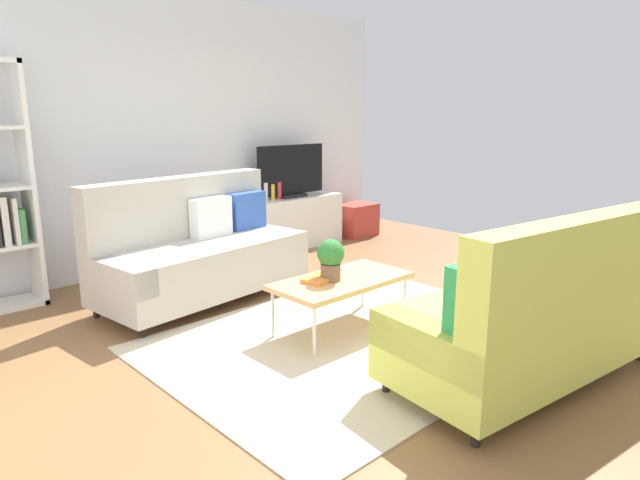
% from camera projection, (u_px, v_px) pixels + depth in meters
% --- Properties ---
extents(ground_plane, '(7.68, 7.68, 0.00)m').
position_uv_depth(ground_plane, '(342.00, 337.00, 4.24)').
color(ground_plane, brown).
extents(wall_far, '(6.40, 0.12, 2.90)m').
position_uv_depth(wall_far, '(155.00, 133.00, 5.90)').
color(wall_far, silver).
rests_on(wall_far, ground_plane).
extents(area_rug, '(2.90, 2.20, 0.01)m').
position_uv_depth(area_rug, '(355.00, 338.00, 4.21)').
color(area_rug, beige).
rests_on(area_rug, ground_plane).
extents(couch_beige, '(1.99, 1.06, 1.10)m').
position_uv_depth(couch_beige, '(200.00, 251.00, 5.03)').
color(couch_beige, '#B2ADA3').
rests_on(couch_beige, ground_plane).
extents(couch_green, '(1.99, 1.08, 1.10)m').
position_uv_depth(couch_green, '(534.00, 315.00, 3.46)').
color(couch_green, '#C1CC51').
rests_on(couch_green, ground_plane).
extents(coffee_table, '(1.10, 0.56, 0.42)m').
position_uv_depth(coffee_table, '(342.00, 282.00, 4.30)').
color(coffee_table, tan).
rests_on(coffee_table, ground_plane).
extents(tv_console, '(1.40, 0.44, 0.64)m').
position_uv_depth(tv_console, '(291.00, 222.00, 6.96)').
color(tv_console, silver).
rests_on(tv_console, ground_plane).
extents(tv, '(1.00, 0.20, 0.64)m').
position_uv_depth(tv, '(291.00, 172.00, 6.81)').
color(tv, black).
rests_on(tv, tv_console).
extents(storage_trunk, '(0.52, 0.40, 0.44)m').
position_uv_depth(storage_trunk, '(356.00, 220.00, 7.65)').
color(storage_trunk, '#B2382D').
rests_on(storage_trunk, ground_plane).
extents(potted_plant, '(0.21, 0.21, 0.32)m').
position_uv_depth(potted_plant, '(331.00, 258.00, 4.20)').
color(potted_plant, brown).
rests_on(potted_plant, coffee_table).
extents(table_book_0, '(0.27, 0.23, 0.03)m').
position_uv_depth(table_book_0, '(319.00, 279.00, 4.22)').
color(table_book_0, orange).
rests_on(table_book_0, coffee_table).
extents(vase_0, '(0.10, 0.10, 0.13)m').
position_uv_depth(vase_0, '(250.00, 196.00, 6.52)').
color(vase_0, silver).
rests_on(vase_0, tv_console).
extents(bottle_0, '(0.06, 0.06, 0.22)m').
position_uv_depth(bottle_0, '(265.00, 192.00, 6.56)').
color(bottle_0, silver).
rests_on(bottle_0, tv_console).
extents(bottle_1, '(0.05, 0.05, 0.19)m').
position_uv_depth(bottle_1, '(273.00, 192.00, 6.63)').
color(bottle_1, gold).
rests_on(bottle_1, tv_console).
extents(bottle_2, '(0.05, 0.05, 0.21)m').
position_uv_depth(bottle_2, '(279.00, 191.00, 6.70)').
color(bottle_2, red).
rests_on(bottle_2, tv_console).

